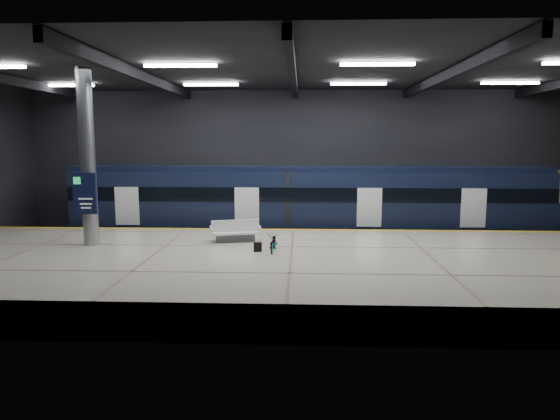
{
  "coord_description": "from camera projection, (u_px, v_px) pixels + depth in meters",
  "views": [
    {
      "loc": [
        0.38,
        -20.18,
        5.18
      ],
      "look_at": [
        -0.59,
        1.5,
        2.2
      ],
      "focal_mm": 32.0,
      "sensor_mm": 36.0,
      "label": 1
    }
  ],
  "objects": [
    {
      "name": "ground",
      "position": [
        293.0,
        267.0,
        20.69
      ],
      "size": [
        30.0,
        30.0,
        0.0
      ],
      "primitive_type": "plane",
      "color": "black",
      "rests_on": "ground"
    },
    {
      "name": "room_shell",
      "position": [
        293.0,
        128.0,
        19.92
      ],
      "size": [
        30.1,
        16.1,
        8.05
      ],
      "color": "black",
      "rests_on": "ground"
    },
    {
      "name": "platform",
      "position": [
        291.0,
        270.0,
        18.14
      ],
      "size": [
        30.0,
        11.0,
        1.1
      ],
      "primitive_type": "cube",
      "color": "beige",
      "rests_on": "ground"
    },
    {
      "name": "safety_strip",
      "position": [
        294.0,
        230.0,
        23.26
      ],
      "size": [
        30.0,
        0.4,
        0.01
      ],
      "primitive_type": "cube",
      "color": "gold",
      "rests_on": "platform"
    },
    {
      "name": "rails",
      "position": [
        295.0,
        240.0,
        26.12
      ],
      "size": [
        30.0,
        1.52,
        0.16
      ],
      "color": "gray",
      "rests_on": "ground"
    },
    {
      "name": "train",
      "position": [
        342.0,
        203.0,
        25.74
      ],
      "size": [
        29.4,
        2.84,
        3.79
      ],
      "color": "black",
      "rests_on": "ground"
    },
    {
      "name": "bench",
      "position": [
        235.0,
        234.0,
        20.52
      ],
      "size": [
        2.17,
        1.33,
        0.9
      ],
      "rotation": [
        0.0,
        0.0,
        0.26
      ],
      "color": "#595B60",
      "rests_on": "platform"
    },
    {
      "name": "bicycle",
      "position": [
        274.0,
        242.0,
        18.6
      ],
      "size": [
        0.56,
        1.4,
        0.72
      ],
      "primitive_type": "imported",
      "rotation": [
        0.0,
        0.0,
        -0.06
      ],
      "color": "#99999E",
      "rests_on": "platform"
    },
    {
      "name": "pannier_bag",
      "position": [
        258.0,
        247.0,
        18.65
      ],
      "size": [
        0.33,
        0.23,
        0.35
      ],
      "primitive_type": "cube",
      "rotation": [
        0.0,
        0.0,
        0.17
      ],
      "color": "black",
      "rests_on": "platform"
    },
    {
      "name": "info_column",
      "position": [
        87.0,
        160.0,
        19.42
      ],
      "size": [
        0.9,
        0.78,
        6.9
      ],
      "color": "#9EA0A5",
      "rests_on": "platform"
    }
  ]
}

